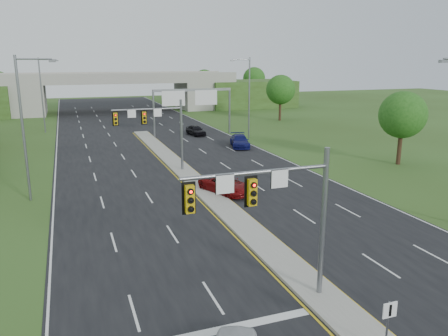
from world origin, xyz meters
The scene contains 19 objects.
ground centered at (0.00, 0.00, 0.00)m, with size 240.00×240.00×0.00m, color #31491A.
road centered at (0.00, 35.00, 0.01)m, with size 24.00×160.00×0.02m, color black.
median centered at (0.00, 23.00, 0.10)m, with size 2.00×54.00×0.16m, color gray.
lane_markings centered at (-0.60, 28.91, 0.02)m, with size 23.72×160.00×0.01m.
signal_mast_near centered at (-2.26, -0.07, 4.73)m, with size 6.62×0.60×7.00m.
signal_mast_far centered at (-2.26, 24.93, 4.73)m, with size 6.62×0.60×7.00m.
keep_right_sign centered at (0.00, -4.53, 1.52)m, with size 0.60×0.13×2.20m.
sign_gantry centered at (6.68, 44.92, 5.24)m, with size 11.58×0.44×6.67m.
overpass centered at (0.00, 80.00, 3.55)m, with size 80.00×14.00×8.10m.
lightpole_l_mid centered at (-13.30, 20.00, 6.10)m, with size 2.85×0.25×11.00m.
lightpole_l_far centered at (-13.30, 55.00, 6.10)m, with size 2.85×0.25×11.00m.
lightpole_r_far centered at (13.30, 40.00, 6.10)m, with size 2.85×0.25×11.00m.
tree_r_near centered at (22.00, 20.00, 5.18)m, with size 4.80×4.80×7.60m.
tree_r_mid centered at (26.00, 55.00, 5.51)m, with size 5.20×5.20×8.12m.
tree_back_c centered at (24.00, 94.00, 5.51)m, with size 5.60×5.60×8.32m.
tree_back_d centered at (38.00, 94.00, 5.84)m, with size 6.00×6.00×8.85m.
car_far_a centered at (1.50, 16.54, 0.72)m, with size 2.34×5.07×1.41m, color maroon.
car_far_b centered at (9.85, 34.31, 0.78)m, with size 2.13×5.23×1.52m, color #0D1052.
car_far_c centered at (7.16, 44.67, 0.75)m, with size 1.71×4.26×1.45m, color black.
Camera 1 is at (-10.36, -15.64, 10.62)m, focal length 35.00 mm.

